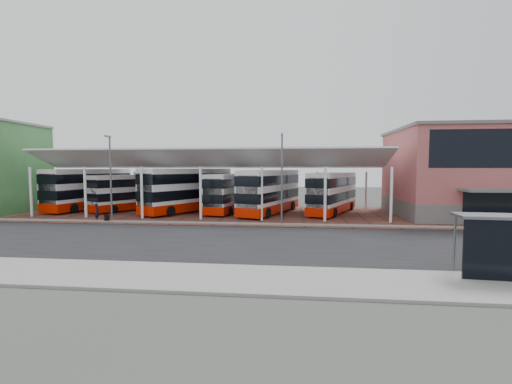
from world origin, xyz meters
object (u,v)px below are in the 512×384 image
bus_3 (231,193)px  bus_4 (270,192)px  pedestrian (97,212)px  bus_2 (188,190)px  bus_0 (90,189)px  bus_shelter (508,240)px  bus_1 (132,192)px  bus_5 (333,193)px  terminal (487,172)px

bus_3 → bus_4: size_ratio=0.92×
pedestrian → bus_2: bearing=-55.4°
bus_0 → bus_shelter: bus_0 is taller
bus_1 → bus_4: bearing=24.2°
bus_5 → bus_4: bearing=-149.2°
terminal → bus_5: terminal is taller
bus_3 → bus_shelter: 28.39m
terminal → bus_0: bearing=178.1°
bus_4 → pedestrian: size_ratio=7.29×
bus_0 → bus_2: bus_2 is taller
bus_1 → bus_3: 12.03m
bus_2 → bus_4: (9.50, -0.28, -0.09)m
bus_0 → bus_3: bearing=10.3°
bus_2 → bus_3: bus_2 is taller
bus_0 → bus_4: bus_0 is taller
bus_2 → bus_3: bearing=39.4°
bus_2 → bus_5: size_ratio=1.08×
terminal → bus_4: bearing=-179.8°
terminal → bus_shelter: terminal is taller
bus_3 → bus_0: bearing=-171.1°
bus_5 → bus_shelter: (5.07, -22.75, -0.40)m
bus_4 → bus_shelter: bus_4 is taller
bus_3 → bus_4: (4.69, -1.16, 0.21)m
terminal → bus_1: 39.36m
bus_2 → pedestrian: 10.12m
bus_5 → bus_shelter: 23.31m
terminal → bus_3: bearing=177.7°
bus_shelter → bus_3: bearing=130.7°
bus_4 → bus_shelter: (12.05, -21.78, -0.54)m
bus_0 → bus_5: (29.31, -0.55, -0.20)m
bus_0 → bus_5: size_ratio=1.10×
bus_1 → bus_3: (12.03, -0.16, 0.07)m
pedestrian → terminal: bearing=-92.8°
bus_1 → bus_4: size_ratio=0.85×
bus_5 → bus_2: bearing=-154.7°
terminal → pedestrian: size_ratio=11.30×
bus_1 → bus_3: bus_3 is taller
bus_1 → bus_2: 7.31m
pedestrian → bus_3: bearing=-67.5°
bus_2 → terminal: bearing=28.6°
terminal → bus_4: (-22.53, -0.07, -2.22)m
bus_1 → bus_shelter: bus_1 is taller
bus_0 → bus_shelter: 41.54m
bus_4 → bus_shelter: size_ratio=3.25×
bus_2 → pedestrian: (-6.68, -7.41, -1.66)m
bus_3 → bus_shelter: (16.74, -22.93, -0.33)m
bus_0 → bus_4: (22.34, -1.53, -0.05)m
bus_1 → bus_shelter: size_ratio=2.77×
bus_2 → bus_4: bearing=27.3°
bus_0 → bus_2: 12.90m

